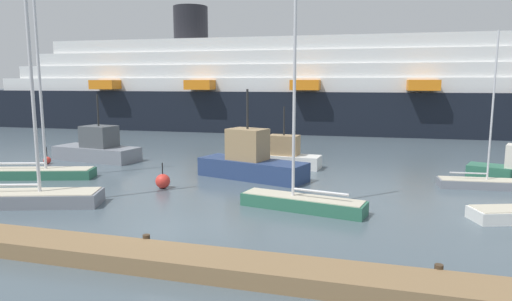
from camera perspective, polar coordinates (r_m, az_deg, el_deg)
ground_plane at (r=17.97m, az=-9.65°, el=-9.85°), size 600.00×600.00×0.00m
dock_pier at (r=15.06m, az=-15.36°, el=-12.67°), size 22.72×1.83×0.65m
sailboat_0 at (r=29.71m, az=-25.93°, el=-1.99°), size 6.70×3.33×12.64m
sailboat_2 at (r=27.18m, az=26.49°, el=-3.49°), size 4.36×1.65×8.30m
sailboat_3 at (r=20.31m, az=5.85°, el=-6.04°), size 5.79×2.30×10.64m
sailboat_4 at (r=23.38m, az=-26.79°, el=-4.89°), size 6.68×3.67×12.38m
fishing_boat_0 at (r=34.73m, az=-19.42°, el=0.25°), size 6.67×3.15×4.77m
fishing_boat_1 at (r=26.66m, az=-0.66°, el=-1.43°), size 6.93×3.85×5.25m
fishing_boat_2 at (r=30.21m, az=3.18°, el=-0.69°), size 5.52×1.97×4.06m
channel_buoy_1 at (r=34.63m, az=-24.91°, el=-1.11°), size 0.51×0.51×1.20m
channel_buoy_2 at (r=24.74m, az=-11.71°, el=-3.81°), size 0.79×0.79×1.40m
cruise_ship at (r=53.93m, az=6.93°, el=7.63°), size 83.78×15.84×14.76m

